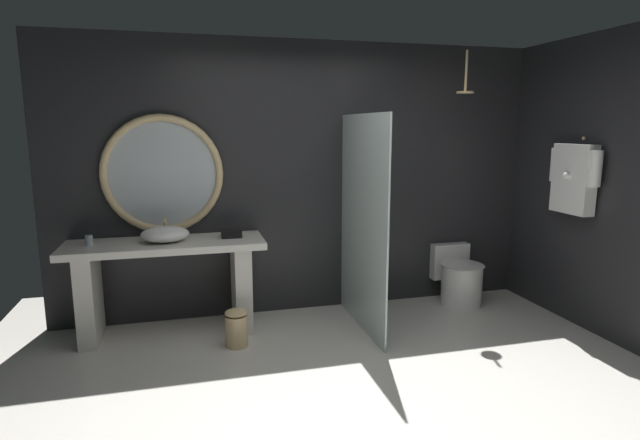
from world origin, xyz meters
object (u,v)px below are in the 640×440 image
Objects in this scene: tissue_box at (231,234)px; rain_shower_head at (465,86)px; hanging_bathrobe at (574,177)px; toilet at (458,278)px; vessel_sink at (165,234)px; tumbler_cup at (89,240)px; waste_bin at (236,328)px; round_wall_mirror at (163,174)px.

tissue_box is 2.56m from rain_shower_head.
tissue_box is at bearing 166.73° from hanging_bathrobe.
toilet is at bearing 132.30° from hanging_bathrobe.
toilet is at bearing 1.40° from vessel_sink.
toilet is at bearing 51.60° from rain_shower_head.
vessel_sink reaches higher than toilet.
hanging_bathrobe is (4.15, -0.68, 0.49)m from tumbler_cup.
vessel_sink is 1.03× the size of rain_shower_head.
hanging_bathrobe is at bearing -9.31° from tumbler_cup.
waste_bin is (-2.22, -0.36, -2.01)m from rain_shower_head.
toilet reaches higher than waste_bin.
tissue_box is 0.17× the size of round_wall_mirror.
tumbler_cup is 3.62m from rain_shower_head.
hanging_bathrobe reaches higher than vessel_sink.
rain_shower_head is 1.92m from toilet.
vessel_sink reaches higher than tumbler_cup.
rain_shower_head is 1.27m from hanging_bathrobe.
waste_bin is (1.15, -0.44, -0.71)m from tumbler_cup.
tumbler_cup is 4.23m from hanging_bathrobe.
rain_shower_head is 0.66× the size of toilet.
tissue_box is 0.84m from waste_bin.
hanging_bathrobe reaches higher than waste_bin.
round_wall_mirror is 2.70× the size of rain_shower_head.
tumbler_cup reaches higher than tissue_box.
vessel_sink is at bearing -178.60° from toilet.
tumbler_cup is (-0.61, 0.02, -0.02)m from vessel_sink.
round_wall_mirror is 2.90m from rain_shower_head.
tumbler_cup is 3.53m from toilet.
round_wall_mirror is at bearing 157.17° from tissue_box.
toilet is (-0.67, 0.73, -1.10)m from hanging_bathrobe.
waste_bin is at bearing 175.44° from hanging_bathrobe.
tissue_box is at bearing 3.85° from vessel_sink.
tissue_box reaches higher than toilet.
round_wall_mirror is at bearing 175.87° from toilet.
toilet is (0.11, 0.13, -1.91)m from rain_shower_head.
toilet is at bearing 11.99° from waste_bin.
vessel_sink is 1.01m from waste_bin.
vessel_sink is 0.61m from tumbler_cup.
hanging_bathrobe is at bearing -37.77° from rain_shower_head.
tissue_box is 2.38m from toilet.
tissue_box is at bearing -179.21° from toilet.
tumbler_cup is at bearing 178.41° from vessel_sink.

